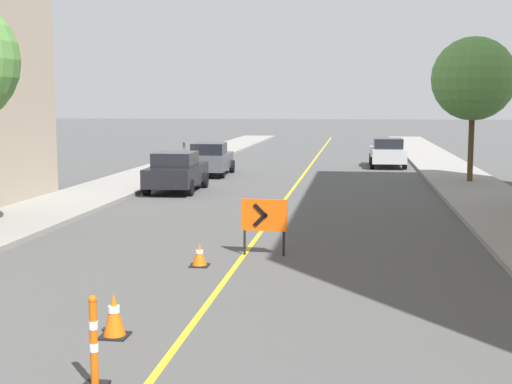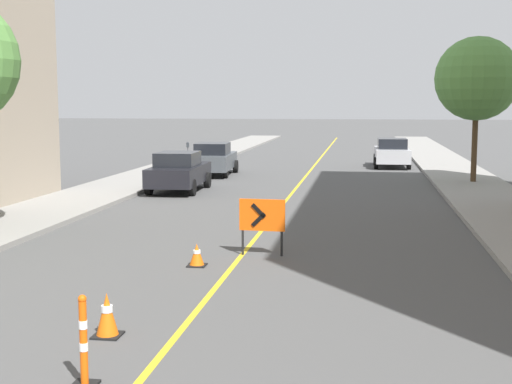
{
  "view_description": "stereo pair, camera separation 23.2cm",
  "coord_description": "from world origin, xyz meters",
  "px_view_note": "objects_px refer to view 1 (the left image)",
  "views": [
    {
      "loc": [
        2.56,
        -2.01,
        3.54
      ],
      "look_at": [
        -0.26,
        17.97,
        1.0
      ],
      "focal_mm": 50.0,
      "sensor_mm": 36.0,
      "label": 1
    },
    {
      "loc": [
        2.79,
        -1.98,
        3.54
      ],
      "look_at": [
        -0.26,
        17.97,
        1.0
      ],
      "focal_mm": 50.0,
      "sensor_mm": 36.0,
      "label": 2
    }
  ],
  "objects_px": {
    "traffic_cone_third": "(199,255)",
    "parked_car_curb_mid": "(210,159)",
    "parked_car_curb_near": "(176,172)",
    "street_tree_right_near": "(473,79)",
    "parked_car_curb_far": "(388,153)",
    "arrow_barricade_primary": "(264,217)",
    "traffic_cone_second": "(114,315)",
    "parking_meter_far_curb": "(184,150)",
    "delineator_post_front": "(94,348)"
  },
  "relations": [
    {
      "from": "traffic_cone_third",
      "to": "parked_car_curb_mid",
      "type": "bearing_deg",
      "value": 101.03
    },
    {
      "from": "parked_car_curb_near",
      "to": "street_tree_right_near",
      "type": "height_order",
      "value": "street_tree_right_near"
    },
    {
      "from": "traffic_cone_third",
      "to": "parked_car_curb_far",
      "type": "relative_size",
      "value": 0.11
    },
    {
      "from": "arrow_barricade_primary",
      "to": "parked_car_curb_near",
      "type": "bearing_deg",
      "value": 116.88
    },
    {
      "from": "traffic_cone_second",
      "to": "parking_meter_far_curb",
      "type": "xyz_separation_m",
      "value": [
        -5.05,
        25.1,
        0.81
      ]
    },
    {
      "from": "traffic_cone_second",
      "to": "parked_car_curb_mid",
      "type": "distance_m",
      "value": 24.23
    },
    {
      "from": "delineator_post_front",
      "to": "parked_car_curb_far",
      "type": "distance_m",
      "value": 31.99
    },
    {
      "from": "delineator_post_front",
      "to": "parked_car_curb_far",
      "type": "bearing_deg",
      "value": 81.18
    },
    {
      "from": "traffic_cone_second",
      "to": "traffic_cone_third",
      "type": "bearing_deg",
      "value": 86.94
    },
    {
      "from": "street_tree_right_near",
      "to": "arrow_barricade_primary",
      "type": "bearing_deg",
      "value": -114.23
    },
    {
      "from": "delineator_post_front",
      "to": "arrow_barricade_primary",
      "type": "distance_m",
      "value": 8.05
    },
    {
      "from": "traffic_cone_second",
      "to": "parked_car_curb_near",
      "type": "height_order",
      "value": "parked_car_curb_near"
    },
    {
      "from": "traffic_cone_third",
      "to": "parked_car_curb_near",
      "type": "distance_m",
      "value": 13.26
    },
    {
      "from": "street_tree_right_near",
      "to": "traffic_cone_second",
      "type": "bearing_deg",
      "value": -111.46
    },
    {
      "from": "arrow_barricade_primary",
      "to": "street_tree_right_near",
      "type": "relative_size",
      "value": 0.21
    },
    {
      "from": "delineator_post_front",
      "to": "parking_meter_far_curb",
      "type": "xyz_separation_m",
      "value": [
        -5.45,
        26.99,
        0.63
      ]
    },
    {
      "from": "parked_car_curb_near",
      "to": "parking_meter_far_curb",
      "type": "relative_size",
      "value": 3.08
    },
    {
      "from": "arrow_barricade_primary",
      "to": "parked_car_curb_far",
      "type": "distance_m",
      "value": 23.95
    },
    {
      "from": "arrow_barricade_primary",
      "to": "parked_car_curb_mid",
      "type": "distance_m",
      "value": 18.57
    },
    {
      "from": "traffic_cone_third",
      "to": "arrow_barricade_primary",
      "type": "bearing_deg",
      "value": 45.86
    },
    {
      "from": "parked_car_curb_near",
      "to": "parked_car_curb_far",
      "type": "bearing_deg",
      "value": 52.66
    },
    {
      "from": "traffic_cone_third",
      "to": "street_tree_right_near",
      "type": "xyz_separation_m",
      "value": [
        8.23,
        16.81,
        4.29
      ]
    },
    {
      "from": "parked_car_curb_far",
      "to": "street_tree_right_near",
      "type": "distance_m",
      "value": 9.49
    },
    {
      "from": "traffic_cone_second",
      "to": "parked_car_curb_mid",
      "type": "bearing_deg",
      "value": 98.27
    },
    {
      "from": "arrow_barricade_primary",
      "to": "street_tree_right_near",
      "type": "height_order",
      "value": "street_tree_right_near"
    },
    {
      "from": "parked_car_curb_far",
      "to": "street_tree_right_near",
      "type": "relative_size",
      "value": 0.7
    },
    {
      "from": "parked_car_curb_near",
      "to": "parked_car_curb_mid",
      "type": "xyz_separation_m",
      "value": [
        0.02,
        6.47,
        0.0
      ]
    },
    {
      "from": "traffic_cone_third",
      "to": "parked_car_curb_mid",
      "type": "height_order",
      "value": "parked_car_curb_mid"
    },
    {
      "from": "delineator_post_front",
      "to": "parked_car_curb_mid",
      "type": "distance_m",
      "value": 26.15
    },
    {
      "from": "street_tree_right_near",
      "to": "parked_car_curb_near",
      "type": "bearing_deg",
      "value": -161.12
    },
    {
      "from": "parked_car_curb_near",
      "to": "parking_meter_far_curb",
      "type": "height_order",
      "value": "parked_car_curb_near"
    },
    {
      "from": "delineator_post_front",
      "to": "parking_meter_far_curb",
      "type": "height_order",
      "value": "parking_meter_far_curb"
    },
    {
      "from": "street_tree_right_near",
      "to": "parking_meter_far_curb",
      "type": "bearing_deg",
      "value": 165.49
    },
    {
      "from": "parked_car_curb_near",
      "to": "parked_car_curb_far",
      "type": "distance_m",
      "value": 15.07
    },
    {
      "from": "traffic_cone_second",
      "to": "parked_car_curb_mid",
      "type": "relative_size",
      "value": 0.15
    },
    {
      "from": "delineator_post_front",
      "to": "arrow_barricade_primary",
      "type": "relative_size",
      "value": 0.89
    },
    {
      "from": "parking_meter_far_curb",
      "to": "street_tree_right_near",
      "type": "distance_m",
      "value": 14.39
    },
    {
      "from": "traffic_cone_second",
      "to": "street_tree_right_near",
      "type": "bearing_deg",
      "value": 68.54
    },
    {
      "from": "parked_car_curb_near",
      "to": "parking_meter_far_curb",
      "type": "distance_m",
      "value": 7.77
    },
    {
      "from": "street_tree_right_near",
      "to": "delineator_post_front",
      "type": "bearing_deg",
      "value": -109.0
    },
    {
      "from": "arrow_barricade_primary",
      "to": "parked_car_curb_near",
      "type": "relative_size",
      "value": 0.3
    },
    {
      "from": "traffic_cone_third",
      "to": "parked_car_curb_far",
      "type": "height_order",
      "value": "parked_car_curb_far"
    },
    {
      "from": "traffic_cone_second",
      "to": "street_tree_right_near",
      "type": "xyz_separation_m",
      "value": [
        8.49,
        21.6,
        4.2
      ]
    },
    {
      "from": "parking_meter_far_curb",
      "to": "arrow_barricade_primary",
      "type": "bearing_deg",
      "value": -70.99
    },
    {
      "from": "traffic_cone_second",
      "to": "arrow_barricade_primary",
      "type": "xyz_separation_m",
      "value": [
        1.51,
        6.08,
        0.57
      ]
    },
    {
      "from": "delineator_post_front",
      "to": "street_tree_right_near",
      "type": "distance_m",
      "value": 25.16
    },
    {
      "from": "traffic_cone_third",
      "to": "delineator_post_front",
      "type": "relative_size",
      "value": 0.42
    },
    {
      "from": "delineator_post_front",
      "to": "parked_car_curb_near",
      "type": "xyz_separation_m",
      "value": [
        -3.91,
        19.38,
        0.29
      ]
    },
    {
      "from": "delineator_post_front",
      "to": "parked_car_curb_far",
      "type": "relative_size",
      "value": 0.27
    },
    {
      "from": "traffic_cone_third",
      "to": "parked_car_curb_mid",
      "type": "distance_m",
      "value": 19.55
    }
  ]
}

